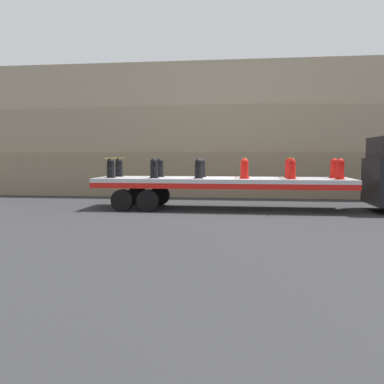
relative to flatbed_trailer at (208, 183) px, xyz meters
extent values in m
plane|color=#2D2D30|center=(0.54, 0.00, -1.01)|extent=(120.00, 120.00, 0.00)
cube|color=#84755B|center=(0.54, 6.05, 0.12)|extent=(60.00, 3.00, 2.26)
cube|color=gray|center=(0.54, 6.20, 2.38)|extent=(60.00, 3.00, 2.26)
cube|color=tan|center=(0.54, 6.35, 4.64)|extent=(60.00, 3.00, 2.26)
cube|color=#B2B2B7|center=(0.54, 0.00, 0.14)|extent=(9.77, 2.43, 0.15)
cube|color=red|center=(0.54, -1.17, -0.04)|extent=(9.77, 0.08, 0.20)
cube|color=red|center=(0.54, 1.17, -0.04)|extent=(9.77, 0.08, 0.20)
cylinder|color=black|center=(-2.15, -1.12, -0.60)|extent=(0.82, 0.30, 0.82)
cylinder|color=black|center=(-2.15, 1.12, -0.60)|extent=(0.82, 0.30, 0.82)
cylinder|color=black|center=(-3.13, -1.12, -0.60)|extent=(0.82, 0.30, 0.82)
cylinder|color=black|center=(-3.13, 1.12, -0.60)|extent=(0.82, 0.30, 0.82)
cylinder|color=black|center=(-3.75, -0.53, 0.23)|extent=(0.36, 0.36, 0.03)
cylinder|color=black|center=(-3.75, -0.53, 0.49)|extent=(0.29, 0.29, 0.56)
sphere|color=black|center=(-3.75, -0.53, 0.83)|extent=(0.28, 0.28, 0.28)
cylinder|color=black|center=(-3.75, -0.74, 0.56)|extent=(0.13, 0.12, 0.13)
cylinder|color=black|center=(-3.75, -0.33, 0.56)|extent=(0.13, 0.12, 0.13)
cylinder|color=black|center=(-3.75, 0.53, 0.23)|extent=(0.36, 0.36, 0.03)
cylinder|color=black|center=(-3.75, 0.53, 0.49)|extent=(0.29, 0.29, 0.56)
sphere|color=black|center=(-3.75, 0.53, 0.83)|extent=(0.28, 0.28, 0.28)
cylinder|color=black|center=(-3.75, 0.33, 0.56)|extent=(0.13, 0.12, 0.13)
cylinder|color=black|center=(-3.75, 0.74, 0.56)|extent=(0.13, 0.12, 0.13)
cylinder|color=black|center=(-2.04, -0.53, 0.23)|extent=(0.36, 0.36, 0.03)
cylinder|color=black|center=(-2.04, -0.53, 0.49)|extent=(0.29, 0.29, 0.56)
sphere|color=black|center=(-2.04, -0.53, 0.83)|extent=(0.28, 0.28, 0.28)
cylinder|color=black|center=(-2.04, -0.74, 0.56)|extent=(0.13, 0.12, 0.13)
cylinder|color=black|center=(-2.04, -0.33, 0.56)|extent=(0.13, 0.12, 0.13)
cylinder|color=black|center=(-2.04, 0.53, 0.23)|extent=(0.36, 0.36, 0.03)
cylinder|color=black|center=(-2.04, 0.53, 0.49)|extent=(0.29, 0.29, 0.56)
sphere|color=black|center=(-2.04, 0.53, 0.83)|extent=(0.28, 0.28, 0.28)
cylinder|color=black|center=(-2.04, 0.33, 0.56)|extent=(0.13, 0.12, 0.13)
cylinder|color=black|center=(-2.04, 0.74, 0.56)|extent=(0.13, 0.12, 0.13)
cylinder|color=black|center=(-0.32, -0.53, 0.23)|extent=(0.36, 0.36, 0.03)
cylinder|color=black|center=(-0.32, -0.53, 0.49)|extent=(0.29, 0.29, 0.56)
sphere|color=black|center=(-0.32, -0.53, 0.83)|extent=(0.28, 0.28, 0.28)
cylinder|color=black|center=(-0.32, -0.74, 0.56)|extent=(0.13, 0.12, 0.13)
cylinder|color=black|center=(-0.32, -0.33, 0.56)|extent=(0.13, 0.12, 0.13)
cylinder|color=black|center=(-0.32, 0.53, 0.23)|extent=(0.36, 0.36, 0.03)
cylinder|color=black|center=(-0.32, 0.53, 0.49)|extent=(0.29, 0.29, 0.56)
sphere|color=black|center=(-0.32, 0.53, 0.83)|extent=(0.28, 0.28, 0.28)
cylinder|color=black|center=(-0.32, 0.33, 0.56)|extent=(0.13, 0.12, 0.13)
cylinder|color=black|center=(-0.32, 0.74, 0.56)|extent=(0.13, 0.12, 0.13)
cylinder|color=red|center=(1.39, -0.53, 0.23)|extent=(0.36, 0.36, 0.03)
cylinder|color=red|center=(1.39, -0.53, 0.49)|extent=(0.29, 0.29, 0.56)
sphere|color=red|center=(1.39, -0.53, 0.83)|extent=(0.28, 0.28, 0.28)
cylinder|color=red|center=(1.39, -0.74, 0.56)|extent=(0.13, 0.12, 0.13)
cylinder|color=red|center=(1.39, -0.33, 0.56)|extent=(0.13, 0.12, 0.13)
cylinder|color=red|center=(1.39, 0.53, 0.23)|extent=(0.36, 0.36, 0.03)
cylinder|color=red|center=(1.39, 0.53, 0.49)|extent=(0.29, 0.29, 0.56)
sphere|color=red|center=(1.39, 0.53, 0.83)|extent=(0.28, 0.28, 0.28)
cylinder|color=red|center=(1.39, 0.33, 0.56)|extent=(0.13, 0.12, 0.13)
cylinder|color=red|center=(1.39, 0.74, 0.56)|extent=(0.13, 0.12, 0.13)
cylinder|color=red|center=(3.11, -0.53, 0.23)|extent=(0.36, 0.36, 0.03)
cylinder|color=red|center=(3.11, -0.53, 0.49)|extent=(0.29, 0.29, 0.56)
sphere|color=red|center=(3.11, -0.53, 0.83)|extent=(0.28, 0.28, 0.28)
cylinder|color=red|center=(3.11, -0.74, 0.56)|extent=(0.13, 0.12, 0.13)
cylinder|color=red|center=(3.11, -0.33, 0.56)|extent=(0.13, 0.12, 0.13)
cylinder|color=red|center=(3.11, 0.53, 0.23)|extent=(0.36, 0.36, 0.03)
cylinder|color=red|center=(3.11, 0.53, 0.49)|extent=(0.29, 0.29, 0.56)
sphere|color=red|center=(3.11, 0.53, 0.83)|extent=(0.28, 0.28, 0.28)
cylinder|color=red|center=(3.11, 0.33, 0.56)|extent=(0.13, 0.12, 0.13)
cylinder|color=red|center=(3.11, 0.74, 0.56)|extent=(0.13, 0.12, 0.13)
cylinder|color=red|center=(4.82, -0.53, 0.23)|extent=(0.36, 0.36, 0.03)
cylinder|color=red|center=(4.82, -0.53, 0.49)|extent=(0.29, 0.29, 0.56)
sphere|color=red|center=(4.82, -0.53, 0.83)|extent=(0.28, 0.28, 0.28)
cylinder|color=red|center=(4.82, -0.74, 0.56)|extent=(0.13, 0.12, 0.13)
cylinder|color=red|center=(4.82, -0.33, 0.56)|extent=(0.13, 0.12, 0.13)
cylinder|color=red|center=(4.82, 0.53, 0.23)|extent=(0.36, 0.36, 0.03)
cylinder|color=red|center=(4.82, 0.53, 0.49)|extent=(0.29, 0.29, 0.56)
sphere|color=red|center=(4.82, 0.53, 0.83)|extent=(0.28, 0.28, 0.28)
cylinder|color=red|center=(4.82, 0.33, 0.56)|extent=(0.13, 0.12, 0.13)
cylinder|color=red|center=(4.82, 0.74, 0.56)|extent=(0.13, 0.12, 0.13)
cube|color=yellow|center=(-3.75, 0.00, 0.98)|extent=(0.05, 2.63, 0.01)
cube|color=yellow|center=(1.39, 0.00, 0.98)|extent=(0.05, 2.63, 0.01)
cube|color=yellow|center=(3.11, 0.00, 0.98)|extent=(0.05, 2.63, 0.01)
camera|label=1|loc=(1.51, -16.53, 1.03)|focal=40.00mm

